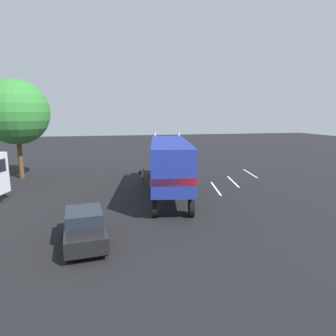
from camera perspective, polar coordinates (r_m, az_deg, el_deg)
The scene contains 8 objects.
ground_plane at distance 27.70m, azimuth -0.98°, elevation -2.05°, with size 120.00×120.00×0.00m, color black.
lane_stripe_near at distance 24.29m, azimuth 9.43°, elevation -3.98°, with size 4.40×0.16×0.01m, color silver.
lane_stripe_mid at distance 27.04m, azimuth 12.73°, elevation -2.61°, with size 4.40×0.16×0.01m, color silver.
lane_stripe_far at distance 31.13m, azimuth 15.96°, elevation -1.05°, with size 4.40×0.16×0.01m, color silver.
semi_truck at distance 22.09m, azimuth 0.20°, elevation 1.40°, with size 14.38×5.06×4.50m.
person_bystander at distance 24.66m, azimuth -5.10°, elevation -1.54°, with size 0.34×0.46×1.63m.
parked_car at distance 14.46m, azimuth -16.20°, elevation -11.06°, with size 4.56×2.23×1.57m.
tree_left at distance 30.67m, azimuth -27.90°, elevation 9.72°, with size 6.01×6.01×9.26m.
Camera 1 is at (-26.49, 5.43, 6.02)m, focal length 30.75 mm.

